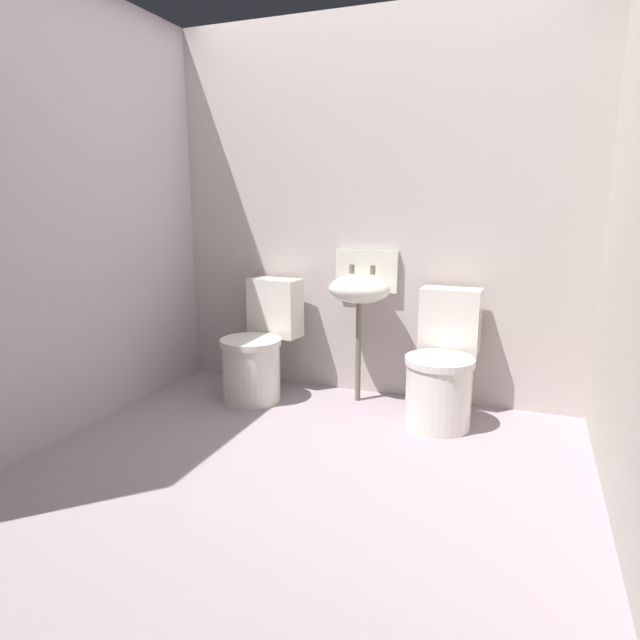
{
  "coord_description": "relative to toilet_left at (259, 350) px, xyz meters",
  "views": [
    {
      "loc": [
        0.99,
        -2.27,
        1.3
      ],
      "look_at": [
        0.0,
        0.31,
        0.7
      ],
      "focal_mm": 30.8,
      "sensor_mm": 36.0,
      "label": 1
    }
  ],
  "objects": [
    {
      "name": "wall_back",
      "position": [
        0.67,
        0.4,
        0.91
      ],
      "size": [
        3.16,
        0.1,
        2.47
      ],
      "primitive_type": "cube",
      "color": "#BCAFA9",
      "rests_on": "ground"
    },
    {
      "name": "toilet_right",
      "position": [
        1.22,
        -0.0,
        0.0
      ],
      "size": [
        0.41,
        0.6,
        0.78
      ],
      "rotation": [
        0.0,
        0.0,
        3.11
      ],
      "color": "silver",
      "rests_on": "ground"
    },
    {
      "name": "sink",
      "position": [
        0.65,
        0.19,
        0.43
      ],
      "size": [
        0.42,
        0.35,
        0.99
      ],
      "color": "#6F6754",
      "rests_on": "ground"
    },
    {
      "name": "toilet_left",
      "position": [
        0.0,
        0.0,
        0.0
      ],
      "size": [
        0.45,
        0.63,
        0.78
      ],
      "rotation": [
        0.0,
        0.0,
        3.01
      ],
      "color": "silver",
      "rests_on": "ground"
    },
    {
      "name": "ground_plane",
      "position": [
        0.67,
        -0.9,
        -0.36
      ],
      "size": [
        3.16,
        2.91,
        0.08
      ],
      "primitive_type": "cube",
      "color": "gray"
    },
    {
      "name": "wall_left",
      "position": [
        -0.76,
        -0.8,
        0.91
      ],
      "size": [
        0.1,
        2.71,
        2.47
      ],
      "primitive_type": "cube",
      "color": "#B5A7B0",
      "rests_on": "ground"
    }
  ]
}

